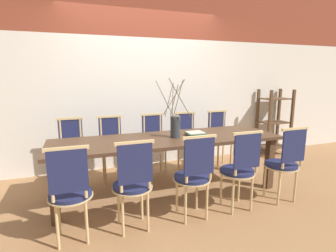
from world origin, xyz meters
name	(u,v)px	position (x,y,z in m)	size (l,w,h in m)	color
ground_plane	(168,192)	(0.00, 0.00, 0.00)	(16.00, 16.00, 0.00)	#9E7047
wall_rear	(143,68)	(0.00, 1.20, 1.60)	(12.00, 0.06, 3.20)	silver
dining_table	(168,145)	(0.00, 0.00, 0.64)	(2.85, 0.84, 0.73)	#4C3321
chair_near_leftend	(70,190)	(-1.15, -0.69, 0.50)	(0.39, 0.39, 0.92)	#1E234C
chair_near_left	(133,182)	(-0.59, -0.69, 0.50)	(0.39, 0.39, 0.92)	#1E234C
chair_near_center	(194,173)	(0.04, -0.69, 0.50)	(0.39, 0.39, 0.92)	#1E234C
chair_near_right	(240,167)	(0.59, -0.69, 0.50)	(0.39, 0.39, 0.92)	#1E234C
chair_near_rightend	(285,161)	(1.21, -0.69, 0.50)	(0.39, 0.39, 0.92)	#1E234C
chair_far_leftend	(72,149)	(-1.15, 0.69, 0.50)	(0.39, 0.39, 0.92)	#1E234C
chair_far_left	(112,146)	(-0.61, 0.69, 0.50)	(0.39, 0.39, 0.92)	#1E234C
chair_far_center	(154,142)	(0.02, 0.69, 0.50)	(0.39, 0.39, 0.92)	#1E234C
chair_far_right	(187,139)	(0.57, 0.69, 0.50)	(0.39, 0.39, 0.92)	#1E234C
chair_far_rightend	(220,136)	(1.15, 0.69, 0.50)	(0.39, 0.39, 0.92)	#1E234C
vase_centerpiece	(175,126)	(0.09, -0.01, 0.88)	(0.39, 0.39, 0.74)	#33383D
book_stack	(195,134)	(0.38, 0.00, 0.75)	(0.25, 0.19, 0.05)	maroon
shelving_rack	(274,122)	(2.47, 0.94, 0.61)	(0.55, 0.39, 1.24)	#513823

